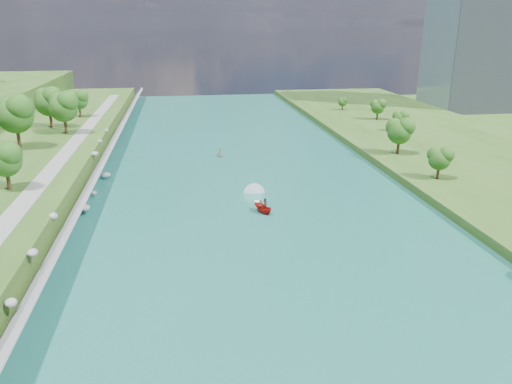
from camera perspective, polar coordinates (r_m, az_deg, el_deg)
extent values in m
plane|color=#2D5119|center=(66.12, 1.21, -5.47)|extent=(260.00, 260.00, 0.00)
cube|color=#196154|center=(84.53, -1.10, 0.07)|extent=(55.00, 240.00, 0.10)
cube|color=slate|center=(84.73, -18.71, 0.34)|extent=(3.54, 236.00, 4.05)
ellipsoid|color=gray|center=(52.34, -26.21, -11.28)|extent=(1.09, 1.12, 0.83)
ellipsoid|color=gray|center=(59.21, -24.17, -6.33)|extent=(1.13, 1.36, 0.79)
ellipsoid|color=gray|center=(70.12, -22.18, -2.58)|extent=(1.15, 1.39, 0.90)
ellipsoid|color=gray|center=(78.26, -18.96, -1.71)|extent=(1.45, 1.85, 0.89)
ellipsoid|color=gray|center=(85.80, -18.05, -0.10)|extent=(0.96, 0.98, 0.66)
ellipsoid|color=gray|center=(95.41, -16.77, 1.87)|extent=(1.63, 1.64, 0.94)
ellipsoid|color=gray|center=(101.00, -17.94, 4.18)|extent=(1.37, 1.55, 0.87)
ellipsoid|color=gray|center=(110.42, -17.43, 5.57)|extent=(1.14, 1.02, 0.69)
ellipsoid|color=gray|center=(120.80, -16.72, 6.75)|extent=(0.96, 1.11, 0.73)
cube|color=gray|center=(85.69, -23.20, 1.23)|extent=(3.00, 200.00, 0.10)
cube|color=gray|center=(180.25, 23.62, 18.20)|extent=(22.00, 22.00, 60.00)
ellipsoid|color=#194C14|center=(82.18, -26.74, 3.12)|extent=(5.15, 5.15, 8.59)
ellipsoid|color=#194C14|center=(109.44, -25.80, 7.74)|extent=(7.44, 7.44, 12.40)
ellipsoid|color=#194C14|center=(119.99, -21.15, 8.86)|extent=(6.69, 6.69, 11.14)
ellipsoid|color=#194C14|center=(128.76, -22.60, 9.30)|extent=(6.74, 6.74, 11.23)
ellipsoid|color=#194C14|center=(141.24, -19.59, 9.78)|extent=(5.02, 5.02, 8.37)
ellipsoid|color=#194C14|center=(91.20, 20.23, 3.45)|extent=(4.03, 4.03, 6.71)
ellipsoid|color=#194C14|center=(106.30, 16.08, 6.52)|extent=(5.31, 5.31, 8.85)
ellipsoid|color=#194C14|center=(129.52, 16.16, 7.98)|extent=(3.66, 3.66, 6.10)
ellipsoid|color=#194C14|center=(144.32, 13.75, 9.37)|extent=(4.09, 4.09, 6.82)
ellipsoid|color=#194C14|center=(158.97, 9.85, 10.04)|extent=(2.74, 2.74, 4.57)
imported|color=#B2120E|center=(74.77, 0.77, -1.86)|extent=(2.94, 3.82, 1.40)
imported|color=#66605B|center=(74.15, 0.51, -1.60)|extent=(0.71, 0.52, 1.77)
imported|color=#66605B|center=(75.14, 1.08, -1.36)|extent=(1.03, 0.97, 1.68)
cube|color=white|center=(77.78, 0.40, -1.56)|extent=(0.90, 5.00, 0.06)
imported|color=#94969C|center=(107.22, -4.11, 4.26)|extent=(2.37, 3.01, 0.56)
imported|color=#66605B|center=(107.07, -4.12, 4.58)|extent=(0.72, 0.57, 1.29)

